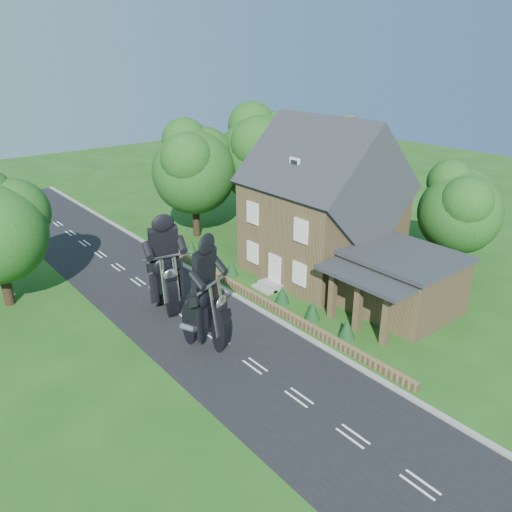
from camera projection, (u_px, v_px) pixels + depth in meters
ground at (255, 366)px, 23.55m from camera, size 120.00×120.00×0.00m
road at (255, 366)px, 23.54m from camera, size 7.00×80.00×0.02m
kerb at (310, 339)px, 25.66m from camera, size 0.30×80.00×0.12m
garden_wall at (258, 298)px, 29.57m from camera, size 0.30×22.00×0.40m
house at (322, 208)px, 32.33m from camera, size 9.54×8.64×10.24m
annex at (400, 282)px, 28.06m from camera, size 7.05×5.94×3.44m
tree_annex_side at (462, 205)px, 31.83m from camera, size 5.64×5.20×7.48m
tree_house_right at (355, 175)px, 37.48m from camera, size 6.51×6.00×8.40m
tree_behind_house at (265, 150)px, 41.04m from camera, size 7.81×7.20×10.08m
tree_behind_left at (197, 164)px, 38.42m from camera, size 6.94×6.40×9.16m
tree_far_road at (1, 224)px, 27.83m from camera, size 6.08×5.60×7.84m
shrub_a at (347, 328)px, 25.71m from camera, size 0.90×0.90×1.10m
shrub_b at (312, 310)px, 27.51m from camera, size 0.90×0.90×1.10m
shrub_c at (282, 294)px, 29.30m from camera, size 0.90×0.90×1.10m
shrub_d at (232, 268)px, 32.89m from camera, size 0.90×0.90×1.10m
shrub_e at (210, 257)px, 34.69m from camera, size 0.90×0.90×1.10m
shrub_f at (191, 246)px, 36.48m from camera, size 0.90×0.90×1.10m
motorcycle_lead at (206, 330)px, 24.82m from camera, size 1.22×1.98×1.81m
motorcycle_follow at (167, 297)px, 28.29m from camera, size 0.80×1.93×1.75m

